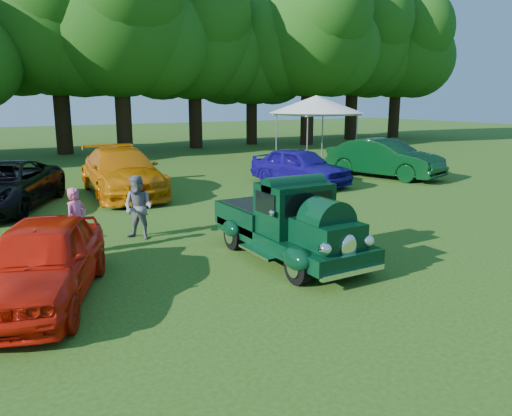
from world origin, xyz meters
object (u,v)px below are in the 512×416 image
back_car_blue (300,166)px  hero_pickup (289,225)px  spectator_grey (138,208)px  spectator_pink (77,221)px  back_car_orange (122,172)px  back_car_green (384,158)px  back_car_black (2,186)px  canopy_tent (316,105)px  red_convertible (41,261)px

back_car_blue → hero_pickup: bearing=-141.3°
spectator_grey → spectator_pink: bearing=-111.6°
hero_pickup → back_car_blue: size_ratio=0.98×
hero_pickup → back_car_blue: bearing=53.3°
back_car_orange → back_car_green: back_car_green is taller
back_car_blue → spectator_pink: bearing=-166.9°
hero_pickup → back_car_black: hero_pickup is taller
hero_pickup → spectator_grey: 3.86m
back_car_blue → spectator_grey: 9.12m
spectator_grey → canopy_tent: canopy_tent is taller
back_car_black → spectator_pink: 5.96m
back_car_black → canopy_tent: (14.52, 3.40, 2.33)m
red_convertible → spectator_grey: bearing=70.8°
back_car_blue → spectator_pink: 10.73m
red_convertible → back_car_orange: 9.67m
spectator_grey → canopy_tent: bearing=85.7°
back_car_blue → back_car_green: back_car_green is taller
red_convertible → spectator_pink: bearing=88.8°
red_convertible → spectator_grey: spectator_grey is taller
hero_pickup → spectator_pink: bearing=146.8°
red_convertible → spectator_pink: spectator_pink is taller
hero_pickup → spectator_pink: size_ratio=2.85×
hero_pickup → back_car_green: 12.33m
back_car_orange → canopy_tent: 11.23m
spectator_grey → red_convertible: bearing=-82.0°
red_convertible → back_car_orange: (3.84, 8.87, 0.12)m
back_car_orange → canopy_tent: canopy_tent is taller
red_convertible → back_car_green: bearing=48.0°
hero_pickup → back_car_orange: 9.08m
spectator_pink → back_car_orange: bearing=31.9°
back_car_black → back_car_orange: size_ratio=0.93×
canopy_tent → back_car_orange: bearing=-165.3°
back_car_black → spectator_pink: size_ratio=3.55×
red_convertible → spectator_grey: size_ratio=2.63×
back_car_black → red_convertible: bearing=-63.6°
hero_pickup → back_car_black: bearing=120.6°
hero_pickup → back_car_black: 9.76m
red_convertible → back_car_black: back_car_black is taller
red_convertible → back_car_blue: bearing=57.3°
red_convertible → hero_pickup: bearing=20.7°
back_car_blue → canopy_tent: (3.94, 4.27, 2.33)m
spectator_grey → back_car_green: bearing=68.5°
back_car_black → spectator_grey: size_ratio=3.37×
spectator_pink → canopy_tent: (13.44, 9.26, 2.32)m
back_car_green → canopy_tent: 5.04m
back_car_blue → back_car_green: size_ratio=0.86×
red_convertible → back_car_green: (14.87, 7.17, 0.13)m
back_car_black → canopy_tent: size_ratio=1.08×
back_car_green → hero_pickup: bearing=-160.7°
spectator_pink → back_car_blue: bearing=-7.0°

